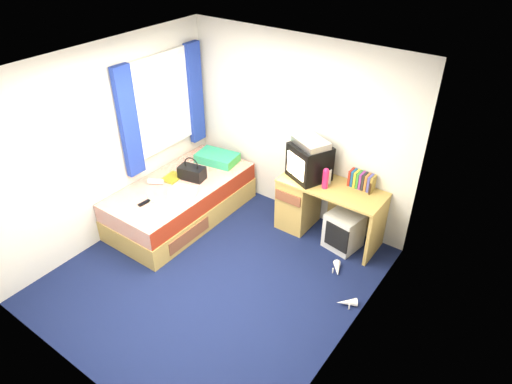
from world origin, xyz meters
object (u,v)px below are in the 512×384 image
Objects in this scene: aerosol_can at (329,177)px; towel at (183,193)px; storage_cube at (344,230)px; magazine at (173,177)px; crt_tv at (309,162)px; colour_swatch_fan at (150,198)px; bed at (182,200)px; white_heels at (342,285)px; picture_frame at (371,187)px; pink_water_bottle at (325,179)px; remote_control at (144,203)px; pillow at (217,158)px; desk at (311,202)px; vcr at (311,143)px; handbag at (192,172)px; water_bottle at (156,182)px.

towel is (-1.46, -1.03, -0.26)m from aerosol_can.
storage_cube is 1.60× the size of towel.
storage_cube is at bearing 17.16° from magazine.
magazine is (-1.62, -0.77, -0.42)m from crt_tv.
bed is at bearing 84.48° from colour_swatch_fan.
aerosol_can is 0.31× the size of white_heels.
crt_tv is at bearing 175.26° from picture_frame.
bed is 1.99m from aerosol_can.
crt_tv is 2.02× the size of magazine.
white_heels is (0.64, -0.66, -0.83)m from pink_water_bottle.
remote_control is at bearing -143.20° from pink_water_bottle.
crt_tv is 4.05× the size of picture_frame.
white_heels is (2.35, -0.67, -0.56)m from pillow.
desk is 1.86m from magazine.
crt_tv is 0.79m from picture_frame.
storage_cube is 1.16m from vcr.
storage_cube is 2.99× the size of remote_control.
bed is 1.72m from desk.
storage_cube is at bearing -9.35° from desk.
crt_tv reaches higher than storage_cube.
towel is at bearing -116.41° from crt_tv.
magazine is (-2.38, -0.90, -0.27)m from picture_frame.
crt_tv is 1.56m from handbag.
vcr is 3.01× the size of picture_frame.
pillow is 0.96m from towel.
towel is (0.20, -0.39, -0.04)m from handbag.
crt_tv reaches higher than water_bottle.
desk reaches higher than remote_control.
towel is (-1.19, -1.01, -0.64)m from vcr.
pink_water_bottle reaches higher than desk.
towel reaches higher than bed.
bed is at bearing -127.61° from crt_tv.
towel is 2.20m from white_heels.
picture_frame is 2.72m from remote_control.
crt_tv is 2.07m from remote_control.
vcr is (-0.07, 0.00, 0.82)m from desk.
colour_swatch_fan is at bearing -143.72° from aerosol_can.
towel reaches higher than white_heels.
colour_swatch_fan is at bearing -55.52° from water_bottle.
magazine is (-1.62, -0.77, -0.68)m from vcr.
pink_water_bottle reaches higher than storage_cube.
towel is 0.47× the size of white_heels.
water_bottle is at bearing -155.21° from pink_water_bottle.
pillow is at bearing -176.70° from aerosol_can.
storage_cube is at bearing 116.55° from white_heels.
pink_water_bottle is at bearing 41.98° from remote_control.
desk is 0.82m from picture_frame.
picture_frame is at bearing 5.52° from pillow.
remote_control is (-0.05, -1.33, -0.05)m from pillow.
bed is at bearing -92.47° from pillow.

